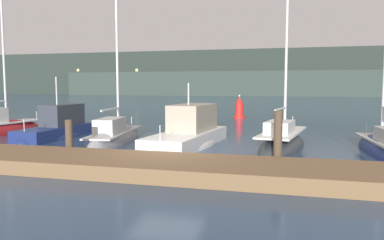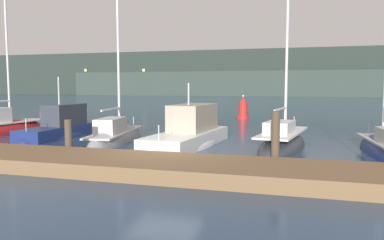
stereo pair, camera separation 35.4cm
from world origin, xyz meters
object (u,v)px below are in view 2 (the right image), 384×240
Objects in this scene: motorboat_berth_4 at (188,139)px; channel_buoy at (243,109)px; motorboat_berth_2 at (60,132)px; sailboat_berth_3 at (116,139)px; sailboat_berth_1 at (3,131)px; sailboat_berth_5 at (282,145)px.

channel_buoy is at bearing 88.59° from motorboat_berth_4.
sailboat_berth_3 reaches higher than motorboat_berth_2.
sailboat_berth_1 is 15.65m from sailboat_berth_5.
sailboat_berth_1 reaches higher than motorboat_berth_2.
sailboat_berth_3 is 8.00m from sailboat_berth_5.
sailboat_berth_1 is at bearing 173.04° from sailboat_berth_3.
sailboat_berth_5 reaches higher than channel_buoy.
sailboat_berth_5 is (15.63, -0.77, -0.02)m from sailboat_berth_1.
sailboat_berth_1 reaches higher than channel_buoy.
motorboat_berth_4 is 15.42m from channel_buoy.
sailboat_berth_3 is at bearing -6.96° from sailboat_berth_1.
sailboat_berth_3 is 1.21× the size of sailboat_berth_5.
sailboat_berth_1 is at bearing 174.34° from motorboat_berth_4.
channel_buoy is at bearing 61.49° from motorboat_berth_2.
sailboat_berth_1 is 18.53m from channel_buoy.
sailboat_berth_5 reaches higher than motorboat_berth_2.
sailboat_berth_1 reaches higher than sailboat_berth_5.
motorboat_berth_4 is at bearing -5.66° from sailboat_berth_1.
channel_buoy is (0.38, 15.41, 0.45)m from motorboat_berth_4.
sailboat_berth_3 is at bearing -105.33° from channel_buoy.
motorboat_berth_4 is 0.87× the size of sailboat_berth_5.
channel_buoy is at bearing 74.67° from sailboat_berth_3.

